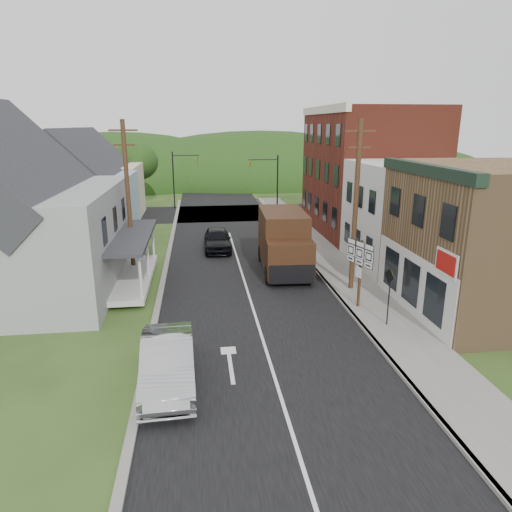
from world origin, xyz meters
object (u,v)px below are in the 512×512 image
object	(u,v)px
dark_sedan	(217,239)
route_sign_cluster	(360,264)
warning_sign	(389,289)
delivery_van	(284,242)
silver_sedan	(168,363)

from	to	relation	value
dark_sedan	route_sign_cluster	xyz separation A→B (m)	(6.26, -11.82, 1.51)
route_sign_cluster	warning_sign	xyz separation A→B (m)	(0.57, -2.19, -0.47)
delivery_van	warning_sign	world-z (taller)	delivery_van
warning_sign	silver_sedan	bearing A→B (deg)	-169.21
dark_sedan	delivery_van	size ratio (longest dim) A/B	0.70
dark_sedan	route_sign_cluster	world-z (taller)	route_sign_cluster
delivery_van	warning_sign	xyz separation A→B (m)	(3.01, -8.67, -0.00)
delivery_van	route_sign_cluster	distance (m)	6.94
silver_sedan	dark_sedan	world-z (taller)	silver_sedan
route_sign_cluster	dark_sedan	bearing A→B (deg)	99.41
delivery_van	dark_sedan	bearing A→B (deg)	128.46
dark_sedan	warning_sign	world-z (taller)	warning_sign
silver_sedan	delivery_van	xyz separation A→B (m)	(6.33, 12.13, 1.00)
silver_sedan	dark_sedan	xyz separation A→B (m)	(2.51, 17.46, -0.04)
dark_sedan	route_sign_cluster	distance (m)	13.46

